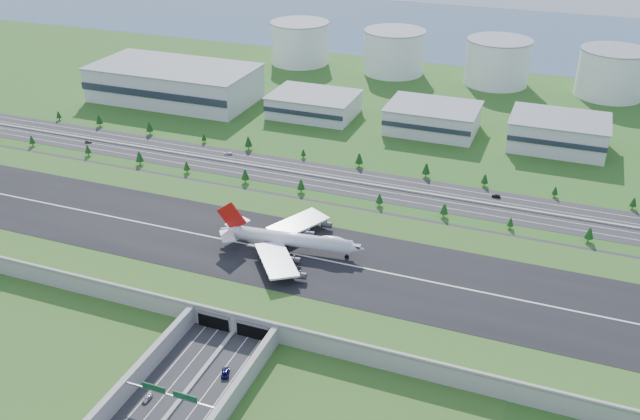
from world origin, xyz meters
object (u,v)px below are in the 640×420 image
(car_0, at_px, (147,398))
(car_2, at_px, (225,372))
(car_7, at_px, (228,153))
(fuel_tank_a, at_px, (300,43))
(car_5, at_px, (496,196))
(car_4, at_px, (88,142))
(boeing_747, at_px, (291,239))

(car_0, xyz_separation_m, car_2, (19.01, 21.02, 0.08))
(car_0, relative_size, car_7, 0.89)
(fuel_tank_a, relative_size, car_5, 10.82)
(fuel_tank_a, bearing_deg, car_0, -74.83)
(car_2, distance_m, car_5, 191.00)
(car_2, relative_size, car_5, 1.33)
(car_2, relative_size, car_4, 1.36)
(car_0, xyz_separation_m, car_5, (90.16, 198.28, -0.01))
(fuel_tank_a, xyz_separation_m, car_2, (128.42, -382.56, -16.53))
(fuel_tank_a, distance_m, car_5, 286.79)
(boeing_747, height_order, car_0, boeing_747)
(car_0, height_order, car_7, car_0)
(boeing_747, height_order, car_5, boeing_747)
(fuel_tank_a, height_order, boeing_747, fuel_tank_a)
(car_5, bearing_deg, car_4, -93.42)
(boeing_747, bearing_deg, car_5, 46.76)
(car_0, bearing_deg, car_2, 50.24)
(car_0, bearing_deg, car_5, 67.92)
(boeing_747, bearing_deg, car_2, -91.54)
(car_5, bearing_deg, boeing_747, -43.83)
(fuel_tank_a, bearing_deg, car_5, -45.81)
(boeing_747, bearing_deg, car_0, -103.85)
(boeing_747, xyz_separation_m, car_5, (77.24, 102.29, -13.08))
(car_0, xyz_separation_m, car_4, (-166.19, 183.25, -0.00))
(fuel_tank_a, height_order, car_4, fuel_tank_a)
(fuel_tank_a, height_order, car_2, fuel_tank_a)
(boeing_747, relative_size, car_2, 11.05)
(car_0, relative_size, car_2, 0.74)
(car_0, height_order, car_4, car_0)
(car_5, relative_size, car_7, 0.91)
(car_5, bearing_deg, car_0, -31.23)
(car_5, bearing_deg, car_2, -28.64)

